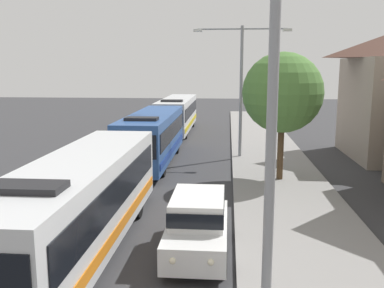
{
  "coord_description": "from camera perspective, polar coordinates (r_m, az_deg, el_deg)",
  "views": [
    {
      "loc": [
        3.3,
        -1.09,
        5.85
      ],
      "look_at": [
        1.58,
        19.24,
        2.18
      ],
      "focal_mm": 40.12,
      "sensor_mm": 36.0,
      "label": 1
    }
  ],
  "objects": [
    {
      "name": "bus_middle",
      "position": [
        39.05,
        -1.96,
        4.08
      ],
      "size": [
        2.58,
        12.27,
        3.21
      ],
      "color": "silver",
      "rests_on": "ground_plane"
    },
    {
      "name": "white_suv",
      "position": [
        13.72,
        0.77,
        -10.37
      ],
      "size": [
        1.86,
        4.52,
        1.9
      ],
      "color": "white",
      "rests_on": "ground_plane"
    },
    {
      "name": "bus_second_in_line",
      "position": [
        26.46,
        -5.24,
        1.11
      ],
      "size": [
        2.58,
        11.04,
        3.21
      ],
      "color": "#284C8C",
      "rests_on": "ground_plane"
    },
    {
      "name": "bus_lead",
      "position": [
        14.1,
        -14.56,
        -7.3
      ],
      "size": [
        2.58,
        11.77,
        3.21
      ],
      "color": "silver",
      "rests_on": "ground_plane"
    },
    {
      "name": "streetlamp_near",
      "position": [
        7.95,
        10.65,
        5.6
      ],
      "size": [
        5.25,
        0.28,
        8.4
      ],
      "color": "gray",
      "rests_on": "sidewalk"
    },
    {
      "name": "roadside_tree",
      "position": [
        22.02,
        11.94,
        6.68
      ],
      "size": [
        4.03,
        4.03,
        6.46
      ],
      "color": "#4C3823",
      "rests_on": "sidewalk"
    },
    {
      "name": "streetlamp_mid",
      "position": [
        27.5,
        6.58,
        8.78
      ],
      "size": [
        6.06,
        0.28,
        8.23
      ],
      "color": "gray",
      "rests_on": "sidewalk"
    }
  ]
}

